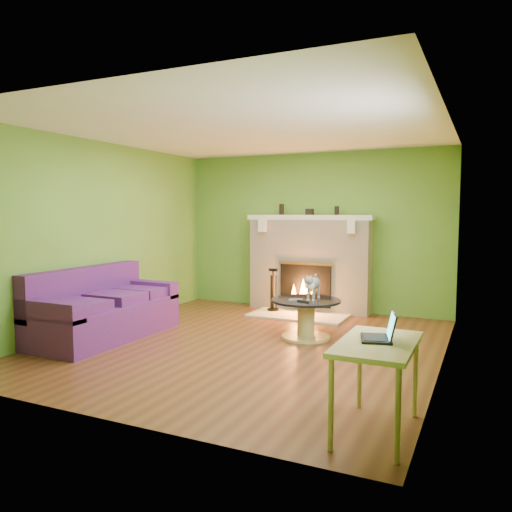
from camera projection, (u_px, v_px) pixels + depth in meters
The scene contains 22 objects.
floor at pixel (247, 344), 6.16m from camera, with size 5.00×5.00×0.00m, color #572B19.
ceiling at pixel (247, 130), 5.93m from camera, with size 5.00×5.00×0.00m, color white.
wall_back at pixel (313, 232), 8.30m from camera, with size 5.00×5.00×0.00m, color #56872C.
wall_front at pixel (103, 255), 3.79m from camera, with size 5.00×5.00×0.00m, color #56872C.
wall_left at pixel (103, 235), 7.00m from camera, with size 5.00×5.00×0.00m, color #56872C.
wall_right at pixel (445, 244), 5.09m from camera, with size 5.00×5.00×0.00m, color #56872C.
window_frame at pixel (436, 221), 4.27m from camera, with size 1.20×1.20×0.00m, color silver.
window_pane at pixel (435, 221), 4.27m from camera, with size 1.06×1.06×0.00m, color white.
fireplace at pixel (309, 264), 8.18m from camera, with size 2.10×0.46×1.58m.
hearth at pixel (298, 316), 7.78m from camera, with size 1.50×0.75×0.03m, color beige.
mantel at pixel (309, 217), 8.09m from camera, with size 2.10×0.28×0.08m, color silver.
sofa at pixel (102, 311), 6.47m from camera, with size 0.91×2.01×0.90m.
coffee_table at pixel (306, 316), 6.42m from camera, with size 0.90×0.90×0.51m.
desk at pixel (377, 353), 3.64m from camera, with size 0.53×0.92×0.68m.
cat at pixel (313, 286), 6.40m from camera, with size 0.20×0.53×0.33m, color slate, non-canonical shape.
remote_silver at pixel (296, 300), 6.34m from camera, with size 0.17×0.04×0.02m, color gray.
remote_black at pixel (303, 301), 6.23m from camera, with size 0.16×0.04×0.02m, color black.
laptop at pixel (376, 325), 3.67m from camera, with size 0.25×0.29×0.22m, color black, non-canonical shape.
fire_tools at pixel (273, 289), 8.09m from camera, with size 0.18×0.18×0.69m, color black, non-canonical shape.
mantel_vase_left at pixel (282, 209), 8.32m from camera, with size 0.08×0.08×0.18m, color black.
mantel_vase_right at pixel (337, 211), 7.92m from camera, with size 0.07×0.07×0.14m, color black.
mantel_box at pixel (310, 212), 8.12m from camera, with size 0.12×0.08×0.10m, color black.
Camera 1 is at (2.66, -5.42, 1.62)m, focal length 35.00 mm.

